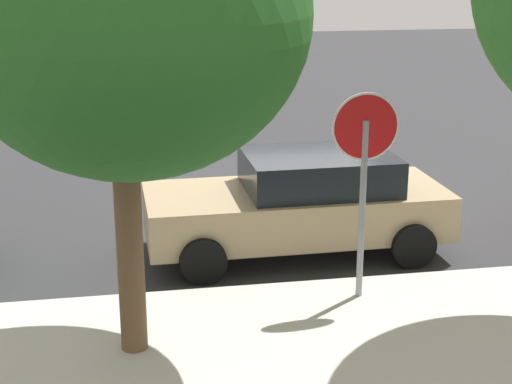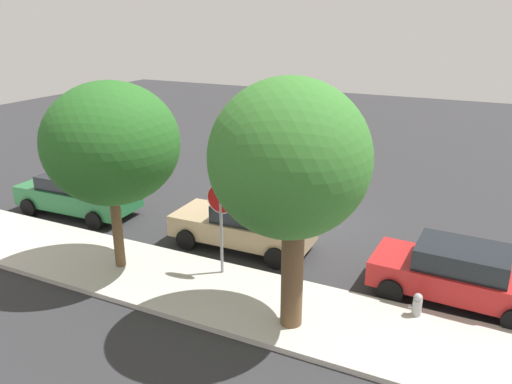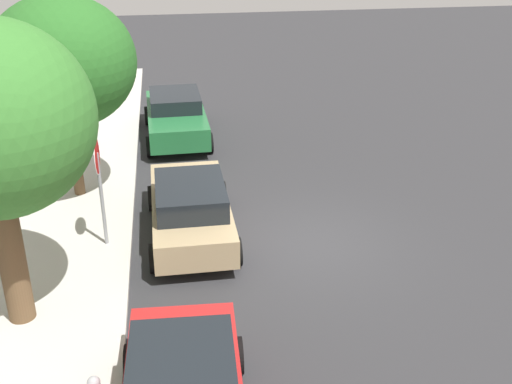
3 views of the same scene
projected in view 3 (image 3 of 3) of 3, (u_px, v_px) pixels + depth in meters
The scene contains 6 objects.
ground_plane at pixel (311, 243), 15.00m from camera, with size 60.00×60.00×0.00m, color #2D2D30.
sidewalk_curb at pixel (65, 258), 14.26m from camera, with size 32.00×2.91×0.14m, color beige.
stop_sign at pixel (99, 174), 13.96m from camera, with size 0.82×0.08×2.71m.
parked_car_tan at pixel (190, 208), 14.95m from camera, with size 4.39×2.04×1.48m.
parked_car_green at pixel (176, 116), 20.94m from camera, with size 4.44×2.15×1.46m.
street_tree_mid_block at pixel (63, 63), 15.48m from camera, with size 3.56×3.56×5.31m.
Camera 3 is at (-12.70, 3.13, 7.56)m, focal length 45.00 mm.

